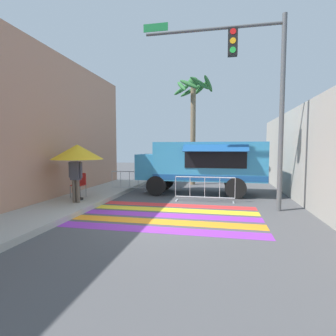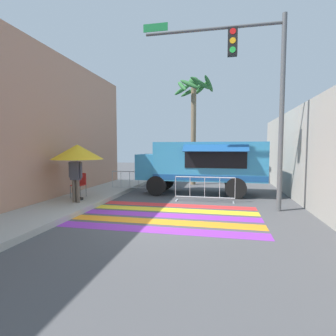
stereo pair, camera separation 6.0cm
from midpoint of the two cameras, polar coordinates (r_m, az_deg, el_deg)
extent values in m
plane|color=#4C4C4F|center=(8.10, -2.95, -11.11)|extent=(60.00, 60.00, 0.00)
cube|color=#A8A59E|center=(10.27, -29.48, -7.84)|extent=(4.40, 16.00, 0.18)
cube|color=tan|center=(10.09, -30.04, 8.56)|extent=(0.25, 16.00, 6.00)
cube|color=#A39E93|center=(10.99, 27.52, 2.58)|extent=(0.20, 16.00, 3.83)
cube|color=purple|center=(7.18, -4.96, -13.10)|extent=(6.40, 0.56, 0.01)
cube|color=orange|center=(7.88, -3.37, -11.50)|extent=(6.40, 0.56, 0.01)
cube|color=purple|center=(8.59, -2.06, -10.16)|extent=(6.40, 0.56, 0.01)
cube|color=yellow|center=(9.31, -0.95, -9.02)|extent=(6.40, 0.56, 0.01)
cube|color=red|center=(10.04, -0.01, -8.05)|extent=(6.40, 0.56, 0.01)
cube|color=#338CBF|center=(12.39, 8.84, 1.53)|extent=(4.95, 2.05, 1.73)
cube|color=#338CBF|center=(12.76, -2.35, 0.39)|extent=(1.75, 1.88, 1.17)
cube|color=#1E232D|center=(12.96, -5.89, 1.73)|extent=(0.06, 1.64, 0.44)
cube|color=black|center=(11.34, 10.08, 1.92)|extent=(2.62, 0.03, 0.78)
cube|color=#194C8C|center=(11.12, 10.08, 4.30)|extent=(2.72, 0.43, 0.31)
cube|color=#194C8C|center=(11.42, 8.56, -2.16)|extent=(4.95, 0.01, 0.24)
cylinder|color=black|center=(11.90, -2.74, -3.90)|extent=(0.91, 0.22, 0.91)
cylinder|color=black|center=(13.72, -0.81, -2.80)|extent=(0.91, 0.22, 0.91)
cylinder|color=black|center=(11.56, 14.35, -4.27)|extent=(0.91, 0.22, 0.91)
cylinder|color=black|center=(13.43, 13.95, -3.09)|extent=(0.91, 0.22, 0.91)
cylinder|color=#515456|center=(9.75, 23.34, 10.62)|extent=(0.16, 0.16, 6.56)
cylinder|color=#515456|center=(10.35, 9.37, 27.69)|extent=(4.70, 0.11, 0.11)
cube|color=black|center=(10.12, 13.73, 25.05)|extent=(0.32, 0.28, 0.90)
cylinder|color=red|center=(10.10, 13.80, 26.92)|extent=(0.20, 0.02, 0.20)
cylinder|color=#F2A519|center=(9.99, 13.77, 25.34)|extent=(0.20, 0.02, 0.20)
cylinder|color=green|center=(9.89, 13.73, 23.72)|extent=(0.20, 0.02, 0.20)
cube|color=#197238|center=(10.68, -2.89, 28.24)|extent=(0.90, 0.02, 0.28)
cylinder|color=black|center=(10.71, -19.04, -6.39)|extent=(0.36, 0.36, 0.06)
cylinder|color=#B2B2B7|center=(10.57, -19.18, -0.88)|extent=(0.04, 0.04, 2.12)
cone|color=yellow|center=(10.53, -19.28, 3.34)|extent=(1.96, 1.96, 0.57)
cylinder|color=#4C4C51|center=(11.16, -20.64, -4.91)|extent=(0.02, 0.02, 0.48)
cylinder|color=#4C4C51|center=(10.94, -18.69, -5.05)|extent=(0.02, 0.02, 0.48)
cylinder|color=#4C4C51|center=(11.53, -19.48, -4.60)|extent=(0.02, 0.02, 0.48)
cylinder|color=#4C4C51|center=(11.32, -17.57, -4.72)|extent=(0.02, 0.02, 0.48)
cube|color=#B22626|center=(11.20, -19.13, -3.53)|extent=(0.46, 0.46, 0.03)
cube|color=#B22626|center=(11.36, -18.60, -2.19)|extent=(0.46, 0.03, 0.45)
cylinder|color=brown|center=(10.17, -19.91, -4.77)|extent=(0.13, 0.13, 0.83)
cylinder|color=brown|center=(10.10, -19.18, -4.82)|extent=(0.13, 0.13, 0.83)
cube|color=#3F3F47|center=(10.05, -19.65, -0.58)|extent=(0.34, 0.20, 0.67)
cylinder|color=#3F3F47|center=(10.16, -20.72, -0.36)|extent=(0.09, 0.09, 0.57)
cylinder|color=#3F3F47|center=(9.93, -18.57, -0.41)|extent=(0.09, 0.09, 0.57)
sphere|color=tan|center=(10.02, -19.72, 2.16)|extent=(0.23, 0.23, 0.23)
cylinder|color=#B7BABF|center=(10.60, 7.85, -2.01)|extent=(2.37, 0.04, 0.04)
cylinder|color=#B7BABF|center=(10.71, 7.81, -6.33)|extent=(2.37, 0.04, 0.04)
cylinder|color=#B7BABF|center=(10.79, 1.51, -4.03)|extent=(0.02, 0.02, 0.81)
cylinder|color=#B7BABF|center=(10.70, 4.65, -4.11)|extent=(0.02, 0.02, 0.81)
cylinder|color=#B7BABF|center=(10.65, 7.83, -4.18)|extent=(0.02, 0.02, 0.81)
cylinder|color=#B7BABF|center=(10.63, 11.03, -4.24)|extent=(0.02, 0.02, 0.81)
cylinder|color=#B7BABF|center=(10.64, 14.24, -4.28)|extent=(0.02, 0.02, 0.81)
cube|color=#B7BABF|center=(10.87, 1.76, -7.03)|extent=(0.06, 0.44, 0.03)
cube|color=#B7BABF|center=(10.74, 13.91, -7.30)|extent=(0.06, 0.44, 0.03)
cylinder|color=#B7BABF|center=(13.25, -8.55, -0.76)|extent=(1.86, 0.04, 0.04)
cylinder|color=#B7BABF|center=(13.34, -8.51, -4.23)|extent=(1.86, 0.04, 0.04)
cylinder|color=#B7BABF|center=(13.64, -12.20, -2.38)|extent=(0.02, 0.02, 0.81)
cylinder|color=#B7BABF|center=(13.46, -10.39, -2.44)|extent=(0.02, 0.02, 0.81)
cylinder|color=#B7BABF|center=(13.29, -8.53, -2.50)|extent=(0.02, 0.02, 0.81)
cylinder|color=#B7BABF|center=(13.14, -6.63, -2.56)|extent=(0.02, 0.02, 0.81)
cylinder|color=#B7BABF|center=(13.00, -4.68, -2.62)|extent=(0.02, 0.02, 0.81)
cube|color=#B7BABF|center=(13.69, -11.97, -4.77)|extent=(0.06, 0.44, 0.03)
cube|color=#B7BABF|center=(13.10, -4.88, -5.10)|extent=(0.06, 0.44, 0.03)
cylinder|color=#7A664C|center=(15.62, 5.34, 7.08)|extent=(0.30, 0.30, 5.83)
sphere|color=#2D6B33|center=(16.06, 5.42, 18.07)|extent=(0.60, 0.60, 0.60)
ellipsoid|color=#2D6B33|center=(15.79, 8.68, 17.65)|extent=(0.58, 1.79, 0.76)
ellipsoid|color=#2D6B33|center=(16.40, 7.10, 16.91)|extent=(1.02, 0.99, 0.77)
ellipsoid|color=#2D6B33|center=(16.83, 5.32, 16.59)|extent=(1.63, 0.46, 0.99)
ellipsoid|color=#2D6B33|center=(16.53, 3.07, 16.74)|extent=(1.06, 1.44, 1.06)
ellipsoid|color=#2D6B33|center=(15.75, 2.85, 17.40)|extent=(0.87, 1.33, 0.93)
ellipsoid|color=#2D6B33|center=(15.45, 4.46, 17.74)|extent=(1.24, 0.59, 0.77)
ellipsoid|color=#2D6B33|center=(15.44, 6.88, 17.85)|extent=(1.24, 1.05, 0.74)
camera|label=1|loc=(0.03, -90.16, -0.01)|focal=28.00mm
camera|label=2|loc=(0.03, 89.84, 0.01)|focal=28.00mm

